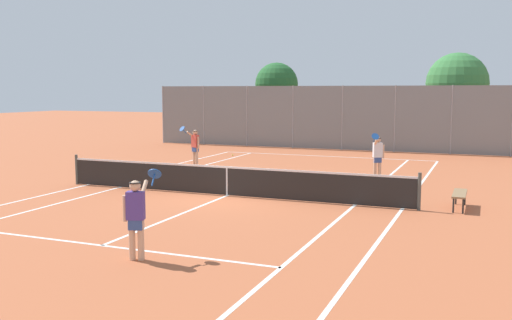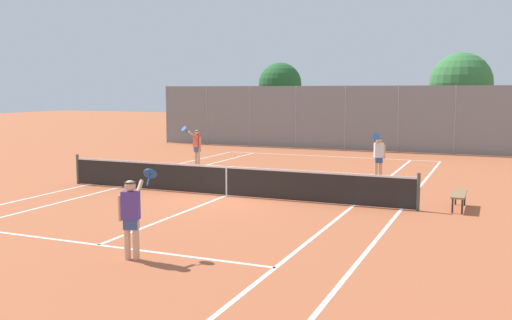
# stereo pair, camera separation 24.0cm
# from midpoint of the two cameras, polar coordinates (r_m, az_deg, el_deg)

# --- Properties ---
(ground_plane) EXTENTS (120.00, 120.00, 0.00)m
(ground_plane) POSITION_cam_midpoint_polar(r_m,az_deg,el_deg) (18.32, -2.58, -3.57)
(ground_plane) COLOR #B25B38
(court_line_markings) EXTENTS (11.10, 23.90, 0.01)m
(court_line_markings) POSITION_cam_midpoint_polar(r_m,az_deg,el_deg) (18.32, -2.58, -3.56)
(court_line_markings) COLOR silver
(court_line_markings) RESTS_ON ground
(tennis_net) EXTENTS (12.00, 0.10, 1.07)m
(tennis_net) POSITION_cam_midpoint_polar(r_m,az_deg,el_deg) (18.23, -2.59, -2.00)
(tennis_net) COLOR #474C47
(tennis_net) RESTS_ON ground
(player_near_side) EXTENTS (0.50, 0.86, 1.77)m
(player_near_side) POSITION_cam_midpoint_polar(r_m,az_deg,el_deg) (11.55, -11.79, -5.28)
(player_near_side) COLOR #D8A884
(player_near_side) RESTS_ON ground
(player_far_left) EXTENTS (0.86, 0.68, 1.77)m
(player_far_left) POSITION_cam_midpoint_polar(r_m,az_deg,el_deg) (25.68, -5.68, 1.52)
(player_far_left) COLOR #D8A884
(player_far_left) RESTS_ON ground
(player_far_right) EXTENTS (0.43, 0.90, 1.77)m
(player_far_right) POSITION_cam_midpoint_polar(r_m,az_deg,el_deg) (22.13, 12.47, 0.52)
(player_far_right) COLOR #D8A884
(player_far_right) RESTS_ON ground
(loose_tennis_ball_0) EXTENTS (0.07, 0.07, 0.07)m
(loose_tennis_ball_0) POSITION_cam_midpoint_polar(r_m,az_deg,el_deg) (23.55, -7.22, -1.18)
(loose_tennis_ball_0) COLOR #D1DB33
(loose_tennis_ball_0) RESTS_ON ground
(loose_tennis_ball_1) EXTENTS (0.07, 0.07, 0.07)m
(loose_tennis_ball_1) POSITION_cam_midpoint_polar(r_m,az_deg,el_deg) (20.34, 5.59, -2.45)
(loose_tennis_ball_1) COLOR #D1DB33
(loose_tennis_ball_1) RESTS_ON ground
(loose_tennis_ball_2) EXTENTS (0.07, 0.07, 0.07)m
(loose_tennis_ball_2) POSITION_cam_midpoint_polar(r_m,az_deg,el_deg) (29.53, -1.88, 0.51)
(loose_tennis_ball_2) COLOR #D1DB33
(loose_tennis_ball_2) RESTS_ON ground
(loose_tennis_ball_3) EXTENTS (0.07, 0.07, 0.07)m
(loose_tennis_ball_3) POSITION_cam_midpoint_polar(r_m,az_deg,el_deg) (22.82, -4.42, -1.41)
(loose_tennis_ball_3) COLOR #D1DB33
(loose_tennis_ball_3) RESTS_ON ground
(courtside_bench) EXTENTS (0.36, 1.50, 0.47)m
(courtside_bench) POSITION_cam_midpoint_polar(r_m,az_deg,el_deg) (17.18, 20.02, -3.31)
(courtside_bench) COLOR olive
(courtside_bench) RESTS_ON ground
(back_fence) EXTENTS (23.48, 0.08, 3.63)m
(back_fence) POSITION_cam_midpoint_polar(r_m,az_deg,el_deg) (32.55, 9.12, 4.18)
(back_fence) COLOR gray
(back_fence) RESTS_ON ground
(tree_behind_left) EXTENTS (2.79, 2.79, 5.15)m
(tree_behind_left) POSITION_cam_midpoint_polar(r_m,az_deg,el_deg) (37.29, 2.53, 7.45)
(tree_behind_left) COLOR brown
(tree_behind_left) RESTS_ON ground
(tree_behind_right) EXTENTS (3.54, 3.54, 5.53)m
(tree_behind_right) POSITION_cam_midpoint_polar(r_m,az_deg,el_deg) (35.40, 20.09, 7.04)
(tree_behind_right) COLOR brown
(tree_behind_right) RESTS_ON ground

